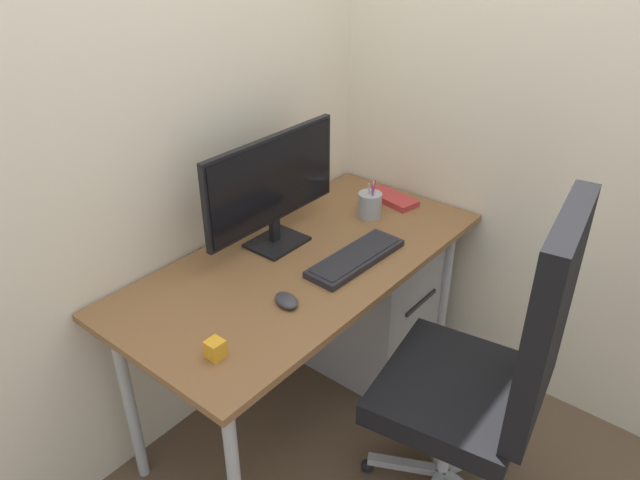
{
  "coord_description": "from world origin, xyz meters",
  "views": [
    {
      "loc": [
        -1.39,
        -1.21,
        1.88
      ],
      "look_at": [
        0.0,
        -0.07,
        0.85
      ],
      "focal_mm": 33.42,
      "sensor_mm": 36.0,
      "label": 1
    }
  ],
  "objects": [
    {
      "name": "wall_back",
      "position": [
        0.0,
        0.38,
        1.4
      ],
      "size": [
        3.07,
        0.04,
        2.8
      ],
      "primitive_type": "cube",
      "color": "beige",
      "rests_on": "ground_plane"
    },
    {
      "name": "mouse",
      "position": [
        -0.25,
        -0.14,
        0.76
      ],
      "size": [
        0.09,
        0.11,
        0.03
      ],
      "primitive_type": "ellipsoid",
      "rotation": [
        0.0,
        0.0,
        -0.32
      ],
      "color": "#333338",
      "rests_on": "desk"
    },
    {
      "name": "wall_side_right",
      "position": [
        0.75,
        -0.23,
        1.4
      ],
      "size": [
        0.04,
        2.32,
        2.8
      ],
      "primitive_type": "cube",
      "color": "beige",
      "rests_on": "ground_plane"
    },
    {
      "name": "pen_holder",
      "position": [
        0.42,
        0.01,
        0.8
      ],
      "size": [
        0.1,
        0.1,
        0.16
      ],
      "color": "#9EA0A5",
      "rests_on": "desk"
    },
    {
      "name": "desk_clamp_accessory",
      "position": [
        -0.57,
        -0.15,
        0.78
      ],
      "size": [
        0.05,
        0.05,
        0.06
      ],
      "primitive_type": "cube",
      "color": "orange",
      "rests_on": "desk"
    },
    {
      "name": "notebook",
      "position": [
        0.6,
        0.01,
        0.76
      ],
      "size": [
        0.14,
        0.24,
        0.03
      ],
      "primitive_type": "cube",
      "rotation": [
        0.0,
        0.0,
        -0.19
      ],
      "color": "#B23333",
      "rests_on": "desk"
    },
    {
      "name": "keyboard",
      "position": [
        0.1,
        -0.16,
        0.76
      ],
      "size": [
        0.42,
        0.15,
        0.03
      ],
      "color": "black",
      "rests_on": "desk"
    },
    {
      "name": "desk",
      "position": [
        0.0,
        0.0,
        0.68
      ],
      "size": [
        1.44,
        0.69,
        0.75
      ],
      "color": "brown",
      "rests_on": "ground_plane"
    },
    {
      "name": "monitor",
      "position": [
        0.02,
        0.16,
        0.99
      ],
      "size": [
        0.64,
        0.17,
        0.42
      ],
      "color": "black",
      "rests_on": "desk"
    },
    {
      "name": "office_chair",
      "position": [
        0.05,
        -0.74,
        0.63
      ],
      "size": [
        0.59,
        0.58,
        1.19
      ],
      "color": "black",
      "rests_on": "ground_plane"
    },
    {
      "name": "filing_cabinet",
      "position": [
        0.43,
        -0.01,
        0.31
      ],
      "size": [
        0.46,
        0.5,
        0.61
      ],
      "color": "#9EA0A5",
      "rests_on": "ground_plane"
    },
    {
      "name": "ground_plane",
      "position": [
        0.0,
        0.0,
        0.0
      ],
      "size": [
        8.0,
        8.0,
        0.0
      ],
      "primitive_type": "plane",
      "color": "brown"
    }
  ]
}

